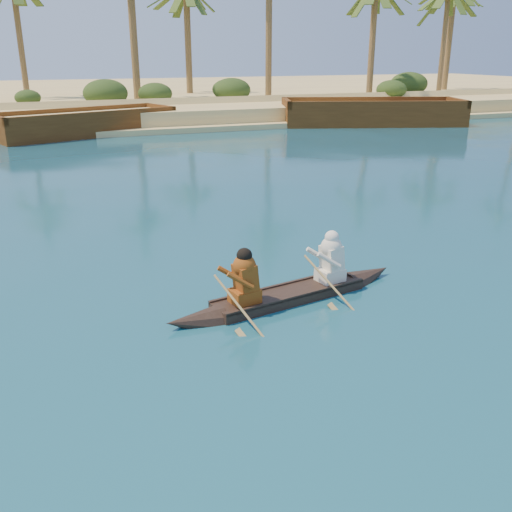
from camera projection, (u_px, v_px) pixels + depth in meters
name	position (u px, v px, depth m)	size (l,w,h in m)	color
canoe	(289.00, 287.00, 11.95)	(5.65, 1.75, 1.55)	#30211A
barge_mid	(86.00, 124.00, 35.76)	(11.59, 7.00, 1.83)	#5D3414
barge_right	(372.00, 114.00, 40.84)	(13.32, 7.92, 2.11)	#5D3414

